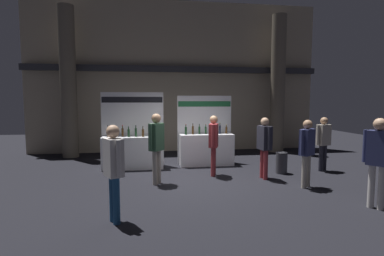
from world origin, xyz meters
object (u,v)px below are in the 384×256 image
object	(u,v)px
visitor_5	(323,139)
visitor_4	(214,140)
exhibitor_booth_1	(206,147)
visitor_0	(156,142)
visitor_2	(307,148)
visitor_3	(114,165)
trash_bin	(282,163)
visitor_6	(264,142)
visitor_1	(378,155)
exhibitor_booth_0	(133,149)

from	to	relation	value
visitor_5	visitor_4	bearing A→B (deg)	-16.74
exhibitor_booth_1	visitor_5	xyz separation A→B (m)	(3.32, -1.37, 0.36)
visitor_0	visitor_4	bearing A→B (deg)	150.05
exhibitor_booth_1	visitor_2	bearing A→B (deg)	-56.53
visitor_0	visitor_3	world-z (taller)	visitor_0
trash_bin	visitor_4	world-z (taller)	visitor_4
exhibitor_booth_1	trash_bin	size ratio (longest dim) A/B	3.69
visitor_6	visitor_1	bearing A→B (deg)	-157.49
trash_bin	visitor_5	xyz separation A→B (m)	(1.36, 0.10, 0.66)
exhibitor_booth_0	visitor_5	xyz separation A→B (m)	(5.69, -1.21, 0.36)
trash_bin	visitor_4	xyz separation A→B (m)	(-2.03, 0.02, 0.72)
exhibitor_booth_1	visitor_2	distance (m)	3.50
visitor_1	visitor_4	world-z (taller)	visitor_1
visitor_1	visitor_2	size ratio (longest dim) A/B	1.08
exhibitor_booth_0	visitor_0	world-z (taller)	exhibitor_booth_0
visitor_4	visitor_6	xyz separation A→B (m)	(1.28, -0.53, -0.02)
trash_bin	visitor_0	world-z (taller)	visitor_0
visitor_1	trash_bin	bearing A→B (deg)	-23.71
exhibitor_booth_1	visitor_4	xyz separation A→B (m)	(-0.07, -1.45, 0.43)
exhibitor_booth_0	trash_bin	xyz separation A→B (m)	(4.33, -1.31, -0.30)
exhibitor_booth_0	visitor_4	size ratio (longest dim) A/B	1.40
visitor_3	visitor_6	distance (m)	4.39
visitor_2	visitor_6	distance (m)	1.16
visitor_2	visitor_4	bearing A→B (deg)	-70.02
exhibitor_booth_0	visitor_6	size ratio (longest dim) A/B	1.43
exhibitor_booth_0	trash_bin	distance (m)	4.53
visitor_1	visitor_4	bearing A→B (deg)	6.44
visitor_3	visitor_5	world-z (taller)	visitor_3
trash_bin	exhibitor_booth_1	bearing A→B (deg)	143.11
trash_bin	visitor_2	distance (m)	1.58
visitor_0	visitor_3	xyz separation A→B (m)	(-0.79, -2.30, -0.05)
visitor_0	visitor_5	size ratio (longest dim) A/B	1.11
exhibitor_booth_0	visitor_0	size ratio (longest dim) A/B	1.33
exhibitor_booth_0	visitor_3	size ratio (longest dim) A/B	1.40
trash_bin	visitor_6	bearing A→B (deg)	-145.70
visitor_3	exhibitor_booth_0	bearing A→B (deg)	-28.81
visitor_2	visitor_6	world-z (taller)	visitor_6
visitor_0	visitor_2	distance (m)	3.69
visitor_0	visitor_5	bearing A→B (deg)	136.62
exhibitor_booth_1	visitor_6	xyz separation A→B (m)	(1.21, -1.98, 0.40)
visitor_0	visitor_5	distance (m)	5.05
visitor_4	exhibitor_booth_1	bearing A→B (deg)	-164.77
visitor_0	visitor_2	bearing A→B (deg)	115.67
exhibitor_booth_0	visitor_0	bearing A→B (deg)	-70.16
exhibitor_booth_1	trash_bin	world-z (taller)	exhibitor_booth_1
exhibitor_booth_0	visitor_3	bearing A→B (deg)	-91.26
exhibitor_booth_0	visitor_5	world-z (taller)	exhibitor_booth_0
exhibitor_booth_1	visitor_3	distance (m)	5.04
exhibitor_booth_0	exhibitor_booth_1	size ratio (longest dim) A/B	1.05
visitor_0	visitor_1	distance (m)	4.82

